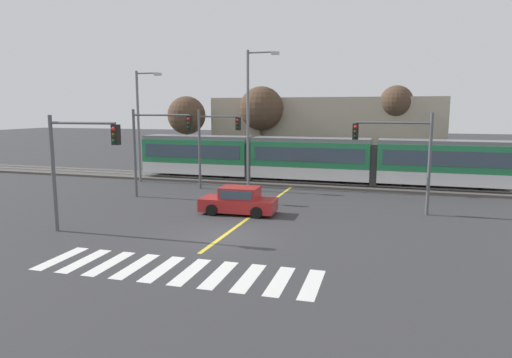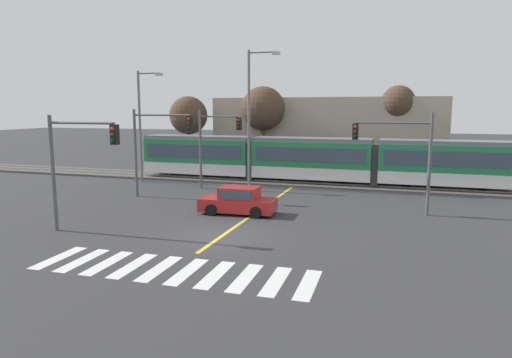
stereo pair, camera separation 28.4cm
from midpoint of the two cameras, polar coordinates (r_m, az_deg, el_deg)
ground_plane at (r=21.16m, az=-3.94°, el=-7.15°), size 200.00×200.00×0.00m
track_bed at (r=35.94m, az=5.41°, el=-0.43°), size 120.00×4.00×0.18m
rail_near at (r=35.22m, az=5.16°, el=-0.38°), size 120.00×0.08×0.10m
rail_far at (r=36.61m, az=5.66°, el=-0.04°), size 120.00×0.08×0.10m
light_rail_tram at (r=35.45m, az=7.24°, el=2.60°), size 28.00×2.64×3.43m
crosswalk_stripe_0 at (r=19.72m, az=-23.04°, el=-9.03°), size 0.63×2.81×0.01m
crosswalk_stripe_1 at (r=19.06m, az=-20.44°, el=-9.48°), size 0.63×2.81×0.01m
crosswalk_stripe_2 at (r=18.45m, az=-17.66°, el=-9.95°), size 0.63×2.81×0.01m
crosswalk_stripe_3 at (r=17.87m, az=-14.68°, el=-10.43°), size 0.63×2.81×0.01m
crosswalk_stripe_4 at (r=17.36m, az=-11.51°, el=-10.90°), size 0.63×2.81×0.01m
crosswalk_stripe_5 at (r=16.89m, az=-8.14°, el=-11.36°), size 0.63×2.81×0.01m
crosswalk_stripe_6 at (r=16.49m, az=-4.58°, el=-11.81°), size 0.63×2.81×0.01m
crosswalk_stripe_7 at (r=16.15m, az=-0.84°, el=-12.23°), size 0.63×2.81×0.01m
crosswalk_stripe_8 at (r=15.88m, az=3.04°, el=-12.62°), size 0.63×2.81×0.01m
crosswalk_stripe_9 at (r=15.69m, az=7.06°, el=-12.95°), size 0.63×2.81×0.01m
lane_centre_line at (r=26.23m, az=0.57°, el=-4.00°), size 0.20×16.45×0.01m
sedan_crossing at (r=25.42m, az=-1.93°, el=-2.81°), size 4.28×2.08×1.52m
traffic_light_mid_right at (r=26.31m, az=17.99°, el=3.74°), size 4.25×0.38×5.60m
traffic_light_mid_left at (r=30.30m, az=-12.27°, el=4.95°), size 4.25×0.38×5.79m
traffic_light_far_left at (r=33.02m, az=-5.01°, el=5.18°), size 3.25×0.38×5.77m
traffic_light_near_left at (r=22.58m, az=-21.35°, el=2.84°), size 3.75×0.38×5.52m
street_lamp_west at (r=37.45m, az=-13.86°, el=7.21°), size 2.23×0.28×8.74m
street_lamp_centre at (r=33.69m, az=-0.32°, el=8.45°), size 2.43×0.28×9.99m
bare_tree_far_west at (r=43.18m, az=-8.25°, el=7.84°), size 3.52×3.52×6.98m
bare_tree_west at (r=41.21m, az=1.09°, el=8.77°), size 3.92×3.92×7.81m
bare_tree_east at (r=40.65m, az=17.55°, el=9.03°), size 2.81×2.81×7.78m
building_backdrop_far at (r=43.44m, az=9.14°, el=5.48°), size 20.71×6.00×6.82m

